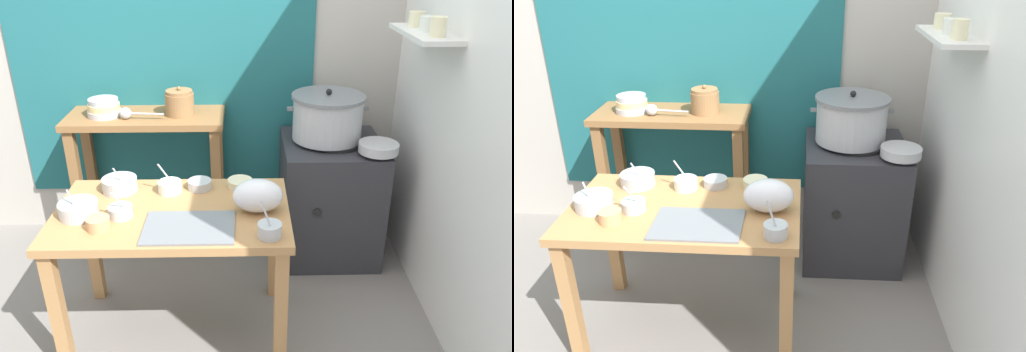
% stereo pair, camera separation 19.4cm
% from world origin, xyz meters
% --- Properties ---
extents(ground_plane, '(9.00, 9.00, 0.00)m').
position_xyz_m(ground_plane, '(0.00, 0.00, 0.00)').
color(ground_plane, gray).
extents(wall_back, '(4.40, 0.12, 2.60)m').
position_xyz_m(wall_back, '(0.08, 1.10, 1.30)').
color(wall_back, '#B2ADA3').
rests_on(wall_back, ground).
extents(wall_right, '(0.30, 3.20, 2.60)m').
position_xyz_m(wall_right, '(1.40, 0.20, 1.30)').
color(wall_right, white).
rests_on(wall_right, ground).
extents(prep_table, '(1.10, 0.66, 0.72)m').
position_xyz_m(prep_table, '(0.02, -0.04, 0.61)').
color(prep_table, '#B27F4C').
rests_on(prep_table, ground).
extents(back_shelf_table, '(0.96, 0.40, 0.90)m').
position_xyz_m(back_shelf_table, '(-0.25, 0.83, 0.68)').
color(back_shelf_table, olive).
rests_on(back_shelf_table, ground).
extents(stove_block, '(0.60, 0.61, 0.78)m').
position_xyz_m(stove_block, '(0.89, 0.70, 0.38)').
color(stove_block, '#2D2D33').
rests_on(stove_block, ground).
extents(steamer_pot, '(0.48, 0.44, 0.31)m').
position_xyz_m(steamer_pot, '(0.85, 0.72, 0.92)').
color(steamer_pot, '#B7BABF').
rests_on(steamer_pot, stove_block).
extents(clay_pot, '(0.17, 0.17, 0.18)m').
position_xyz_m(clay_pot, '(-0.03, 0.83, 0.98)').
color(clay_pot, olive).
rests_on(clay_pot, back_shelf_table).
extents(bowl_stack_enamel, '(0.20, 0.20, 0.11)m').
position_xyz_m(bowl_stack_enamel, '(-0.49, 0.82, 0.95)').
color(bowl_stack_enamel, '#B7BABF').
rests_on(bowl_stack_enamel, back_shelf_table).
extents(ladle, '(0.27, 0.07, 0.07)m').
position_xyz_m(ladle, '(-0.34, 0.76, 0.94)').
color(ladle, '#B7BABF').
rests_on(ladle, back_shelf_table).
extents(serving_tray, '(0.40, 0.28, 0.01)m').
position_xyz_m(serving_tray, '(0.11, -0.21, 0.72)').
color(serving_tray, slate).
rests_on(serving_tray, prep_table).
extents(plastic_bag, '(0.23, 0.17, 0.16)m').
position_xyz_m(plastic_bag, '(0.42, -0.05, 0.80)').
color(plastic_bag, white).
rests_on(plastic_bag, prep_table).
extents(wide_pan, '(0.23, 0.23, 0.05)m').
position_xyz_m(wide_pan, '(1.12, 0.50, 0.81)').
color(wide_pan, '#B7BABF').
rests_on(wide_pan, stove_block).
extents(prep_bowl_0, '(0.12, 0.12, 0.05)m').
position_xyz_m(prep_bowl_0, '(0.13, 0.18, 0.74)').
color(prep_bowl_0, '#B7BABF').
rests_on(prep_bowl_0, prep_table).
extents(prep_bowl_1, '(0.18, 0.18, 0.14)m').
position_xyz_m(prep_bowl_1, '(-0.40, -0.08, 0.76)').
color(prep_bowl_1, '#B7BABF').
rests_on(prep_bowl_1, prep_table).
extents(prep_bowl_2, '(0.12, 0.12, 0.16)m').
position_xyz_m(prep_bowl_2, '(-0.02, 0.14, 0.75)').
color(prep_bowl_2, silver).
rests_on(prep_bowl_2, prep_table).
extents(prep_bowl_3, '(0.11, 0.11, 0.14)m').
position_xyz_m(prep_bowl_3, '(-0.21, -0.10, 0.75)').
color(prep_bowl_3, '#B7BABF').
rests_on(prep_bowl_3, prep_table).
extents(prep_bowl_4, '(0.10, 0.10, 0.06)m').
position_xyz_m(prep_bowl_4, '(-0.28, -0.21, 0.75)').
color(prep_bowl_4, tan).
rests_on(prep_bowl_4, prep_table).
extents(prep_bowl_5, '(0.17, 0.17, 0.14)m').
position_xyz_m(prep_bowl_5, '(-0.27, 0.17, 0.76)').
color(prep_bowl_5, '#B7BABF').
rests_on(prep_bowl_5, prep_table).
extents(prep_bowl_6, '(0.13, 0.13, 0.04)m').
position_xyz_m(prep_bowl_6, '(0.33, 0.19, 0.74)').
color(prep_bowl_6, beige).
rests_on(prep_bowl_6, prep_table).
extents(prep_bowl_7, '(0.10, 0.10, 0.17)m').
position_xyz_m(prep_bowl_7, '(0.46, -0.28, 0.75)').
color(prep_bowl_7, '#B7BABF').
rests_on(prep_bowl_7, prep_table).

